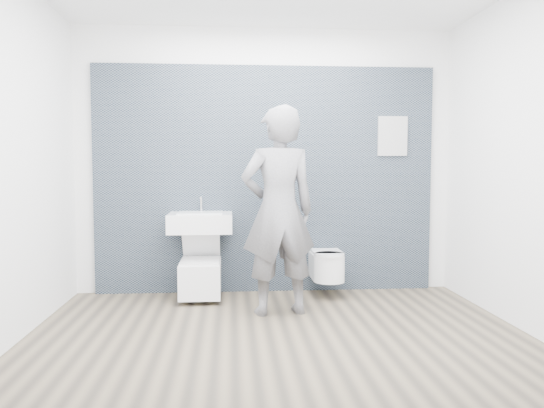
{
  "coord_description": "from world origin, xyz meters",
  "views": [
    {
      "loc": [
        -0.37,
        -4.17,
        1.33
      ],
      "look_at": [
        0.0,
        0.6,
        1.0
      ],
      "focal_mm": 35.0,
      "sensor_mm": 36.0,
      "label": 1
    }
  ],
  "objects": [
    {
      "name": "visitor",
      "position": [
        0.06,
        0.57,
        0.94
      ],
      "size": [
        0.75,
        0.56,
        1.88
      ],
      "primitive_type": "imported",
      "rotation": [
        0.0,
        0.0,
        3.32
      ],
      "color": "slate",
      "rests_on": "ground"
    },
    {
      "name": "toilet_square",
      "position": [
        -0.68,
        1.15,
        0.24
      ],
      "size": [
        0.41,
        0.59,
        0.72
      ],
      "color": "white",
      "rests_on": "ground"
    },
    {
      "name": "info_placard",
      "position": [
        1.36,
        1.43,
        0.0
      ],
      "size": [
        0.32,
        0.03,
        0.42
      ],
      "primitive_type": "cube",
      "color": "silver",
      "rests_on": "ground"
    },
    {
      "name": "tile_wall",
      "position": [
        0.0,
        1.47,
        0.0
      ],
      "size": [
        3.6,
        0.06,
        2.4
      ],
      "primitive_type": "cube",
      "color": "black",
      "rests_on": "ground"
    },
    {
      "name": "ground",
      "position": [
        0.0,
        0.0,
        0.0
      ],
      "size": [
        4.0,
        4.0,
        0.0
      ],
      "primitive_type": "plane",
      "color": "brown",
      "rests_on": "ground"
    },
    {
      "name": "room_shell",
      "position": [
        0.0,
        0.0,
        1.74
      ],
      "size": [
        4.0,
        4.0,
        4.0
      ],
      "color": "silver",
      "rests_on": "ground"
    },
    {
      "name": "toilet_rounded",
      "position": [
        0.62,
        1.17,
        0.32
      ],
      "size": [
        0.31,
        0.54,
        0.29
      ],
      "color": "white",
      "rests_on": "ground"
    },
    {
      "name": "washbasin",
      "position": [
        -0.68,
        1.2,
        0.78
      ],
      "size": [
        0.64,
        0.48,
        0.48
      ],
      "color": "white",
      "rests_on": "ground"
    }
  ]
}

